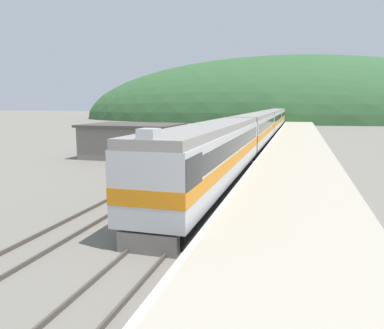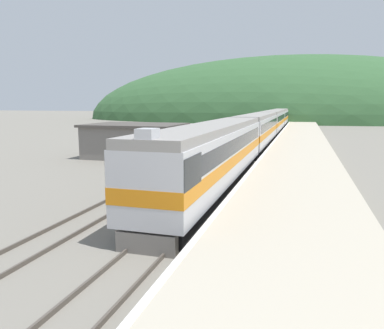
{
  "view_description": "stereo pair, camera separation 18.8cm",
  "coord_description": "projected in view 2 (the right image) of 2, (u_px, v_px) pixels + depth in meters",
  "views": [
    {
      "loc": [
        5.02,
        5.49,
        5.33
      ],
      "look_at": [
        0.14,
        22.59,
        2.43
      ],
      "focal_mm": 35.0,
      "sensor_mm": 36.0,
      "label": 1
    },
    {
      "loc": [
        5.2,
        5.54,
        5.33
      ],
      "look_at": [
        0.14,
        22.59,
        2.43
      ],
      "focal_mm": 35.0,
      "sensor_mm": 36.0,
      "label": 2
    }
  ],
  "objects": [
    {
      "name": "station_shed",
      "position": [
        136.0,
        140.0,
        37.56
      ],
      "size": [
        9.29,
        7.09,
        3.33
      ],
      "color": "slate",
      "rests_on": "ground"
    },
    {
      "name": "carriage_second",
      "position": [
        258.0,
        130.0,
        44.83
      ],
      "size": [
        2.95,
        21.94,
        4.12
      ],
      "color": "black",
      "rests_on": "ground"
    },
    {
      "name": "track_siding",
      "position": [
        246.0,
        134.0,
        64.48
      ],
      "size": [
        1.52,
        180.0,
        0.16
      ],
      "color": "#4C443D",
      "rests_on": "ground"
    },
    {
      "name": "distant_hills",
      "position": [
        287.0,
        120.0,
        123.25
      ],
      "size": [
        140.55,
        63.25,
        41.13
      ],
      "color": "#335B33",
      "rests_on": "ground"
    },
    {
      "name": "platform",
      "position": [
        300.0,
        147.0,
        42.92
      ],
      "size": [
        6.33,
        140.0,
        0.88
      ],
      "color": "#B2A893",
      "rests_on": "ground"
    },
    {
      "name": "track_main",
      "position": [
        271.0,
        135.0,
        63.29
      ],
      "size": [
        1.52,
        180.0,
        0.16
      ],
      "color": "#4C443D",
      "rests_on": "ground"
    },
    {
      "name": "carriage_fourth",
      "position": [
        281.0,
        117.0,
        88.0
      ],
      "size": [
        2.95,
        21.94,
        4.12
      ],
      "color": "black",
      "rests_on": "ground"
    },
    {
      "name": "express_train_lead_car",
      "position": [
        214.0,
        154.0,
        23.04
      ],
      "size": [
        2.96,
        21.89,
        4.48
      ],
      "color": "black",
      "rests_on": "ground"
    },
    {
      "name": "carriage_third",
      "position": [
        273.0,
        121.0,
        66.42
      ],
      "size": [
        2.95,
        21.94,
        4.12
      ],
      "color": "black",
      "rests_on": "ground"
    }
  ]
}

